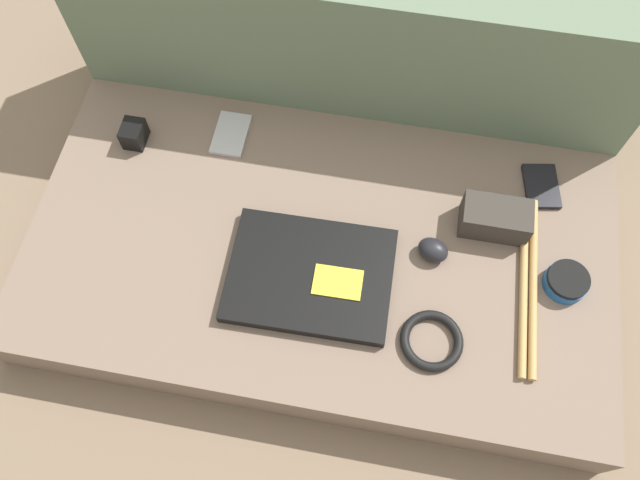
{
  "coord_description": "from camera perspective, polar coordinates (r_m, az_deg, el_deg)",
  "views": [
    {
      "loc": [
        0.09,
        -0.51,
        1.2
      ],
      "look_at": [
        0.0,
        0.0,
        0.13
      ],
      "focal_mm": 35.0,
      "sensor_mm": 36.0,
      "label": 1
    }
  ],
  "objects": [
    {
      "name": "speaker_puck",
      "position": [
        1.24,
        21.61,
        -3.6
      ],
      "size": [
        0.08,
        0.08,
        0.03
      ],
      "color": "#1E569E",
      "rests_on": "couch_seat"
    },
    {
      "name": "computer_mouse",
      "position": [
        1.2,
        10.29,
        -0.9
      ],
      "size": [
        0.07,
        0.06,
        0.04
      ],
      "rotation": [
        0.0,
        0.0,
        -0.38
      ],
      "color": "black",
      "rests_on": "couch_seat"
    },
    {
      "name": "drumstick_pair",
      "position": [
        1.22,
        18.52,
        -3.85
      ],
      "size": [
        0.04,
        0.36,
        0.01
      ],
      "rotation": [
        0.0,
        0.0,
        0.02
      ],
      "color": "tan",
      "rests_on": "couch_seat"
    },
    {
      "name": "cable_coil",
      "position": [
        1.14,
        10.16,
        -9.04
      ],
      "size": [
        0.11,
        0.11,
        0.02
      ],
      "color": "black",
      "rests_on": "couch_seat"
    },
    {
      "name": "camera_pouch",
      "position": [
        1.24,
        15.73,
        1.9
      ],
      "size": [
        0.13,
        0.07,
        0.06
      ],
      "color": "#38332D",
      "rests_on": "couch_seat"
    },
    {
      "name": "phone_silver",
      "position": [
        1.33,
        19.58,
        4.65
      ],
      "size": [
        0.08,
        0.11,
        0.01
      ],
      "rotation": [
        0.0,
        0.0,
        0.17
      ],
      "color": "black",
      "rests_on": "couch_seat"
    },
    {
      "name": "couch_seat",
      "position": [
        1.25,
        0.0,
        -1.5
      ],
      "size": [
        1.13,
        0.62,
        0.11
      ],
      "color": "#7A6656",
      "rests_on": "ground_plane"
    },
    {
      "name": "ground_plane",
      "position": [
        1.3,
        0.0,
        -2.51
      ],
      "size": [
        8.0,
        8.0,
        0.0
      ],
      "primitive_type": "plane",
      "color": "#7A6651"
    },
    {
      "name": "phone_black",
      "position": [
        1.34,
        -8.15,
        9.55
      ],
      "size": [
        0.07,
        0.11,
        0.01
      ],
      "rotation": [
        0.0,
        0.0,
        -0.0
      ],
      "color": "#B7B7BC",
      "rests_on": "couch_seat"
    },
    {
      "name": "couch_backrest",
      "position": [
        1.35,
        3.26,
        17.13
      ],
      "size": [
        1.13,
        0.2,
        0.42
      ],
      "color": "#60755B",
      "rests_on": "ground_plane"
    },
    {
      "name": "charger_brick",
      "position": [
        1.36,
        -16.65,
        9.29
      ],
      "size": [
        0.04,
        0.05,
        0.05
      ],
      "color": "black",
      "rests_on": "couch_seat"
    },
    {
      "name": "laptop",
      "position": [
        1.16,
        -0.88,
        -3.23
      ],
      "size": [
        0.31,
        0.23,
        0.03
      ],
      "rotation": [
        0.0,
        0.0,
        0.02
      ],
      "color": "black",
      "rests_on": "couch_seat"
    }
  ]
}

